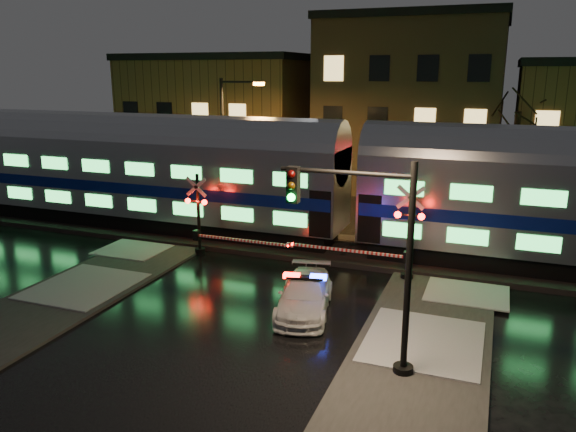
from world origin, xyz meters
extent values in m
plane|color=black|center=(0.00, 0.00, 0.00)|extent=(120.00, 120.00, 0.00)
cube|color=black|center=(0.00, 5.00, 0.12)|extent=(90.00, 4.20, 0.24)
cube|color=#2D2D2D|center=(-6.50, -6.00, 0.06)|extent=(4.00, 20.00, 0.12)
cube|color=#2D2D2D|center=(6.50, -6.00, 0.06)|extent=(4.00, 20.00, 0.12)
cube|color=#51361F|center=(-13.00, 22.00, 4.50)|extent=(14.00, 10.00, 9.00)
cube|color=brown|center=(2.00, 22.50, 5.75)|extent=(12.00, 11.00, 11.50)
cube|color=black|center=(-10.85, 5.00, 0.64)|extent=(24.00, 2.40, 0.80)
cube|color=#B7BAC1|center=(-10.85, 5.00, 2.94)|extent=(25.00, 3.05, 3.80)
cube|color=navy|center=(-10.85, 5.00, 2.54)|extent=(24.75, 3.09, 0.55)
cube|color=#43FF6A|center=(-10.85, 3.45, 1.79)|extent=(21.00, 0.05, 0.62)
cube|color=#43FF6A|center=(-10.85, 3.45, 3.59)|extent=(21.00, 0.05, 0.62)
cylinder|color=#B7BAC1|center=(-10.85, 5.00, 4.64)|extent=(25.00, 3.05, 3.05)
imported|color=silver|center=(2.24, -1.96, 0.62)|extent=(2.60, 4.56, 1.25)
cube|color=black|center=(2.24, -1.96, 1.29)|extent=(1.34, 0.59, 0.08)
cube|color=#FF0C05|center=(1.78, -2.05, 1.33)|extent=(0.62, 0.40, 0.15)
cube|color=#1426FF|center=(2.70, -1.86, 1.33)|extent=(0.62, 0.40, 0.15)
cylinder|color=black|center=(5.11, 2.40, 0.15)|extent=(0.51, 0.51, 0.31)
cylinder|color=black|center=(5.11, 2.40, 2.04)|extent=(0.16, 0.16, 4.08)
sphere|color=#FF0C05|center=(4.65, 2.22, 2.76)|extent=(0.27, 0.27, 0.27)
sphere|color=#FF0C05|center=(5.56, 2.22, 2.76)|extent=(0.27, 0.27, 0.27)
cube|color=white|center=(2.55, 2.15, 1.07)|extent=(5.10, 0.10, 0.10)
cube|color=black|center=(5.11, 2.15, 1.07)|extent=(0.25, 0.30, 0.45)
cylinder|color=black|center=(-4.41, 2.40, 0.14)|extent=(0.47, 0.47, 0.28)
cylinder|color=black|center=(-4.41, 2.40, 1.88)|extent=(0.15, 0.15, 3.77)
sphere|color=#FF0C05|center=(-4.83, 2.22, 2.54)|extent=(0.24, 0.24, 0.24)
sphere|color=#FF0C05|center=(-3.98, 2.22, 2.54)|extent=(0.24, 0.24, 0.24)
cube|color=white|center=(-2.05, 2.15, 0.99)|extent=(4.71, 0.10, 0.10)
cube|color=black|center=(-4.41, 2.15, 0.99)|extent=(0.25, 0.30, 0.45)
cylinder|color=black|center=(6.20, -5.03, 0.15)|extent=(0.56, 0.56, 0.30)
cylinder|color=black|center=(6.20, -5.03, 3.01)|extent=(0.18, 0.18, 6.03)
cylinder|color=black|center=(4.40, -5.03, 5.63)|extent=(3.62, 0.12, 0.12)
cube|color=black|center=(2.99, -5.18, 5.23)|extent=(0.32, 0.28, 1.00)
sphere|color=#0CFF3F|center=(2.99, -5.34, 4.90)|extent=(0.22, 0.22, 0.22)
cylinder|color=black|center=(-6.48, 9.00, 3.93)|extent=(0.20, 0.20, 7.86)
cylinder|color=black|center=(-5.30, 9.00, 7.66)|extent=(2.36, 0.12, 0.12)
cube|color=orange|center=(-4.22, 9.00, 7.57)|extent=(0.54, 0.28, 0.18)
camera|label=1|loc=(8.19, -19.29, 8.24)|focal=35.00mm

